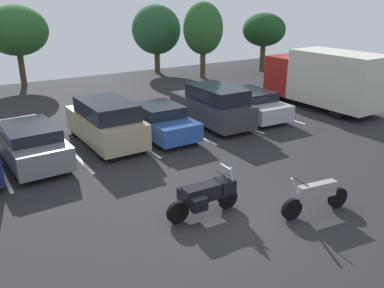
# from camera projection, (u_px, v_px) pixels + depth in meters

# --- Properties ---
(ground) EXTENTS (44.00, 44.00, 0.10)m
(ground) POSITION_uv_depth(u_px,v_px,m) (219.00, 214.00, 11.16)
(ground) COLOR #262628
(motorcycle_touring) EXTENTS (2.23, 0.99, 1.34)m
(motorcycle_touring) POSITION_uv_depth(u_px,v_px,m) (206.00, 194.00, 10.81)
(motorcycle_touring) COLOR black
(motorcycle_touring) RESTS_ON ground
(motorcycle_second) EXTENTS (2.21, 0.63, 1.26)m
(motorcycle_second) POSITION_uv_depth(u_px,v_px,m) (316.00, 196.00, 10.90)
(motorcycle_second) COLOR black
(motorcycle_second) RESTS_ON ground
(parking_stripes) EXTENTS (21.02, 4.79, 0.01)m
(parking_stripes) POSITION_uv_depth(u_px,v_px,m) (73.00, 152.00, 15.41)
(parking_stripes) COLOR silver
(parking_stripes) RESTS_ON ground
(car_grey) EXTENTS (1.98, 4.93, 1.43)m
(car_grey) POSITION_uv_depth(u_px,v_px,m) (29.00, 142.00, 14.48)
(car_grey) COLOR slate
(car_grey) RESTS_ON ground
(car_tan) EXTENTS (1.91, 4.47, 1.84)m
(car_tan) POSITION_uv_depth(u_px,v_px,m) (106.00, 122.00, 16.08)
(car_tan) COLOR tan
(car_tan) RESTS_ON ground
(car_blue) EXTENTS (1.85, 4.53, 1.39)m
(car_blue) POSITION_uv_depth(u_px,v_px,m) (158.00, 120.00, 17.18)
(car_blue) COLOR #2D519E
(car_blue) RESTS_ON ground
(car_charcoal) EXTENTS (1.90, 4.69, 1.88)m
(car_charcoal) POSITION_uv_depth(u_px,v_px,m) (213.00, 105.00, 18.52)
(car_charcoal) COLOR #38383D
(car_charcoal) RESTS_ON ground
(car_silver) EXTENTS (2.23, 4.89, 1.36)m
(car_silver) POSITION_uv_depth(u_px,v_px,m) (247.00, 103.00, 19.95)
(car_silver) COLOR #B7B7BC
(car_silver) RESTS_ON ground
(box_truck) EXTENTS (2.39, 6.57, 3.06)m
(box_truck) POSITION_uv_depth(u_px,v_px,m) (325.00, 78.00, 21.18)
(box_truck) COLOR #A51E19
(box_truck) RESTS_ON ground
(tree_center_right) EXTENTS (3.76, 3.76, 5.20)m
(tree_center_right) POSITION_uv_depth(u_px,v_px,m) (156.00, 30.00, 30.64)
(tree_center_right) COLOR #4C3823
(tree_center_right) RESTS_ON ground
(tree_rear) EXTENTS (4.05, 4.05, 5.26)m
(tree_rear) POSITION_uv_depth(u_px,v_px,m) (16.00, 31.00, 25.83)
(tree_rear) COLOR #4C3823
(tree_rear) RESTS_ON ground
(tree_center_left) EXTENTS (3.39, 3.39, 4.56)m
(tree_center_left) POSITION_uv_depth(u_px,v_px,m) (264.00, 30.00, 31.34)
(tree_center_left) COLOR #4C3823
(tree_center_left) RESTS_ON ground
(tree_far_right) EXTENTS (2.90, 2.90, 5.43)m
(tree_far_right) POSITION_uv_depth(u_px,v_px,m) (203.00, 29.00, 28.57)
(tree_far_right) COLOR #4C3823
(tree_far_right) RESTS_ON ground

